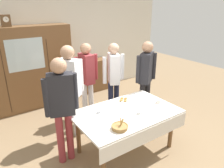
% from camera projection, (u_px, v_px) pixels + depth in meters
% --- Properties ---
extents(ground_plane, '(12.00, 12.00, 0.00)m').
position_uv_depth(ground_plane, '(118.00, 143.00, 3.82)').
color(ground_plane, '#846B4C').
rests_on(ground_plane, ground).
extents(back_wall, '(6.40, 0.10, 2.70)m').
position_uv_depth(back_wall, '(57.00, 45.00, 5.37)').
color(back_wall, silver).
rests_on(back_wall, ground).
extents(dining_table, '(1.65, 1.05, 0.73)m').
position_uv_depth(dining_table, '(127.00, 118.00, 3.41)').
color(dining_table, brown).
rests_on(dining_table, ground).
extents(wall_cabinet, '(2.12, 0.46, 1.90)m').
position_uv_depth(wall_cabinet, '(26.00, 69.00, 4.81)').
color(wall_cabinet, brown).
rests_on(wall_cabinet, ground).
extents(mantel_clock, '(0.18, 0.11, 0.24)m').
position_uv_depth(mantel_clock, '(6.00, 21.00, 4.29)').
color(mantel_clock, brown).
rests_on(mantel_clock, wall_cabinet).
extents(bookshelf_low, '(1.01, 0.35, 0.89)m').
position_uv_depth(bookshelf_low, '(91.00, 76.00, 5.94)').
color(bookshelf_low, brown).
rests_on(bookshelf_low, ground).
extents(book_stack, '(0.16, 0.22, 0.10)m').
position_uv_depth(book_stack, '(91.00, 59.00, 5.76)').
color(book_stack, '#3D754C').
rests_on(book_stack, bookshelf_low).
extents(tea_cup_back_edge, '(0.13, 0.13, 0.06)m').
position_uv_depth(tea_cup_back_edge, '(159.00, 101.00, 3.69)').
color(tea_cup_back_edge, white).
rests_on(tea_cup_back_edge, dining_table).
extents(tea_cup_mid_left, '(0.13, 0.13, 0.06)m').
position_uv_depth(tea_cup_mid_left, '(140.00, 112.00, 3.34)').
color(tea_cup_mid_left, white).
rests_on(tea_cup_mid_left, dining_table).
extents(tea_cup_front_edge, '(0.13, 0.13, 0.06)m').
position_uv_depth(tea_cup_front_edge, '(100.00, 111.00, 3.37)').
color(tea_cup_front_edge, white).
rests_on(tea_cup_front_edge, dining_table).
extents(bread_basket, '(0.24, 0.24, 0.16)m').
position_uv_depth(bread_basket, '(120.00, 127.00, 2.93)').
color(bread_basket, '#9E7542').
rests_on(bread_basket, dining_table).
extents(pastry_plate, '(0.28, 0.28, 0.05)m').
position_uv_depth(pastry_plate, '(124.00, 100.00, 3.77)').
color(pastry_plate, white).
rests_on(pastry_plate, dining_table).
extents(spoon_center, '(0.12, 0.02, 0.01)m').
position_uv_depth(spoon_center, '(148.00, 108.00, 3.50)').
color(spoon_center, silver).
rests_on(spoon_center, dining_table).
extents(spoon_near_left, '(0.12, 0.02, 0.01)m').
position_uv_depth(spoon_near_left, '(87.00, 117.00, 3.25)').
color(spoon_near_left, silver).
rests_on(spoon_near_left, dining_table).
extents(spoon_front_edge, '(0.12, 0.02, 0.01)m').
position_uv_depth(spoon_front_edge, '(104.00, 131.00, 2.89)').
color(spoon_front_edge, silver).
rests_on(spoon_front_edge, dining_table).
extents(person_by_cabinet, '(0.52, 0.36, 1.67)m').
position_uv_depth(person_by_cabinet, '(146.00, 73.00, 4.33)').
color(person_by_cabinet, '#232328').
rests_on(person_by_cabinet, ground).
extents(person_behind_table_left, '(0.52, 0.41, 1.63)m').
position_uv_depth(person_behind_table_left, '(114.00, 74.00, 4.37)').
color(person_behind_table_left, '#191E38').
rests_on(person_behind_table_left, ground).
extents(person_near_right_end, '(0.52, 0.41, 1.73)m').
position_uv_depth(person_near_right_end, '(70.00, 84.00, 3.63)').
color(person_near_right_end, silver).
rests_on(person_near_right_end, ground).
extents(person_behind_table_right, '(0.52, 0.31, 1.68)m').
position_uv_depth(person_behind_table_right, '(62.00, 102.00, 3.07)').
color(person_behind_table_right, '#933338').
rests_on(person_behind_table_right, ground).
extents(person_beside_shelf, '(0.52, 0.36, 1.63)m').
position_uv_depth(person_beside_shelf, '(87.00, 74.00, 4.37)').
color(person_beside_shelf, silver).
rests_on(person_beside_shelf, ground).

